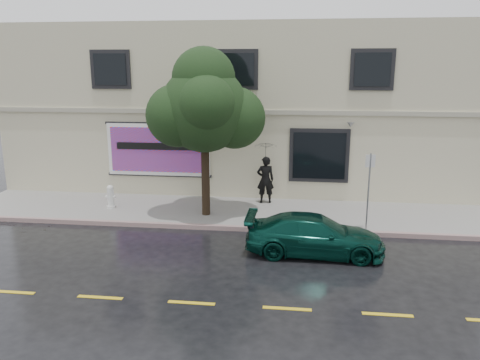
# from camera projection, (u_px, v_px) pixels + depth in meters

# --- Properties ---
(ground) EXTENTS (90.00, 90.00, 0.00)m
(ground) POSITION_uv_depth(u_px,v_px,m) (217.00, 247.00, 14.16)
(ground) COLOR black
(ground) RESTS_ON ground
(sidewalk) EXTENTS (20.00, 3.50, 0.15)m
(sidewalk) POSITION_uv_depth(u_px,v_px,m) (232.00, 212.00, 17.27)
(sidewalk) COLOR gray
(sidewalk) RESTS_ON ground
(curb) EXTENTS (20.00, 0.18, 0.16)m
(curb) POSITION_uv_depth(u_px,v_px,m) (224.00, 228.00, 15.59)
(curb) COLOR gray
(curb) RESTS_ON ground
(road_marking) EXTENTS (19.00, 0.12, 0.01)m
(road_marking) POSITION_uv_depth(u_px,v_px,m) (191.00, 303.00, 10.78)
(road_marking) COLOR gold
(road_marking) RESTS_ON ground
(building) EXTENTS (20.00, 8.12, 7.00)m
(building) POSITION_uv_depth(u_px,v_px,m) (248.00, 106.00, 22.01)
(building) COLOR #BBB497
(building) RESTS_ON ground
(billboard) EXTENTS (4.30, 0.16, 2.20)m
(billboard) POSITION_uv_depth(u_px,v_px,m) (158.00, 150.00, 18.79)
(billboard) COLOR white
(billboard) RESTS_ON ground
(car) EXTENTS (4.00, 1.82, 1.16)m
(car) POSITION_uv_depth(u_px,v_px,m) (315.00, 235.00, 13.49)
(car) COLOR #08342A
(car) RESTS_ON ground
(pedestrian) EXTENTS (0.73, 0.55, 1.83)m
(pedestrian) POSITION_uv_depth(u_px,v_px,m) (265.00, 180.00, 18.02)
(pedestrian) COLOR black
(pedestrian) RESTS_ON sidewalk
(umbrella) EXTENTS (1.08, 1.08, 0.69)m
(umbrella) POSITION_uv_depth(u_px,v_px,m) (266.00, 147.00, 17.72)
(umbrella) COLOR black
(umbrella) RESTS_ON pedestrian
(street_tree) EXTENTS (2.98, 2.98, 5.25)m
(street_tree) POSITION_uv_depth(u_px,v_px,m) (204.00, 109.00, 15.89)
(street_tree) COLOR black
(street_tree) RESTS_ON sidewalk
(fire_hydrant) EXTENTS (0.36, 0.34, 0.88)m
(fire_hydrant) POSITION_uv_depth(u_px,v_px,m) (111.00, 197.00, 17.44)
(fire_hydrant) COLOR silver
(fire_hydrant) RESTS_ON sidewalk
(sign_pole) EXTENTS (0.31, 0.06, 2.51)m
(sign_pole) POSITION_uv_depth(u_px,v_px,m) (369.00, 184.00, 14.86)
(sign_pole) COLOR gray
(sign_pole) RESTS_ON sidewalk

